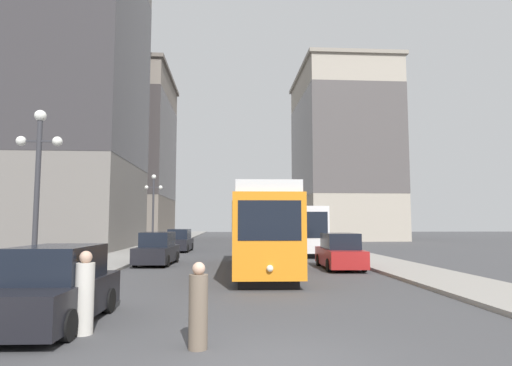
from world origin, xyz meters
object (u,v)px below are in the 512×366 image
streetcar (261,228)px  pedestrian_crossing_near (84,295)px  parked_car_left_mid (55,288)px  parked_car_left_far (179,241)px  lamp_post_left_near (38,173)px  parked_car_right_far (340,252)px  parked_car_left_near (157,250)px  lamp_post_left_far (153,201)px  pedestrian_crossing_far (198,308)px  transit_bus (294,228)px

streetcar → pedestrian_crossing_near: 12.38m
parked_car_left_mid → parked_car_left_far: 25.28m
streetcar → pedestrian_crossing_near: (-4.66, -11.40, -1.28)m
streetcar → lamp_post_left_near: lamp_post_left_near is taller
parked_car_right_far → parked_car_left_near: bearing=-14.0°
parked_car_left_mid → lamp_post_left_far: lamp_post_left_far is taller
parked_car_left_far → pedestrian_crossing_near: parked_car_left_far is taller
lamp_post_left_near → parked_car_right_far: bearing=35.6°
lamp_post_left_near → pedestrian_crossing_near: bearing=-54.9°
parked_car_left_near → lamp_post_left_far: 10.07m
parked_car_left_far → lamp_post_left_far: 4.06m
streetcar → parked_car_left_far: (-5.61, 14.75, -1.26)m
streetcar → lamp_post_left_near: size_ratio=2.16×
streetcar → pedestrian_crossing_far: (-2.16, -12.62, -1.35)m
transit_bus → lamp_post_left_near: 23.11m
parked_car_left_mid → pedestrian_crossing_near: size_ratio=2.52×
transit_bus → parked_car_right_far: size_ratio=2.67×
pedestrian_crossing_near → pedestrian_crossing_far: (2.50, -1.22, -0.07)m
transit_bus → pedestrian_crossing_near: bearing=-109.8°
transit_bus → pedestrian_crossing_near: transit_bus is taller
pedestrian_crossing_far → pedestrian_crossing_near: bearing=88.0°
transit_bus → parked_car_right_far: (0.53, -11.86, -1.10)m
streetcar → parked_car_left_near: streetcar is taller
lamp_post_left_near → parked_car_left_far: bearing=85.1°
transit_bus → parked_car_left_near: bearing=-136.5°
parked_car_left_far → lamp_post_left_far: (-1.90, -1.60, 3.20)m
lamp_post_left_far → parked_car_left_near: bearing=-78.5°
parked_car_left_near → parked_car_right_far: (9.73, -2.82, 0.00)m
parked_car_right_far → lamp_post_left_far: size_ratio=0.77×
transit_bus → lamp_post_left_far: size_ratio=2.07×
transit_bus → pedestrian_crossing_far: transit_bus is taller
pedestrian_crossing_far → lamp_post_left_near: lamp_post_left_near is taller
streetcar → lamp_post_left_far: (-7.51, 13.14, 1.95)m
pedestrian_crossing_far → parked_car_right_far: bearing=-0.9°
parked_car_right_far → lamp_post_left_far: bearing=-44.1°
streetcar → parked_car_left_mid: 12.00m
parked_car_left_far → pedestrian_crossing_far: (3.45, -27.36, -0.09)m
parked_car_right_far → transit_bus: bearing=-85.3°
pedestrian_crossing_near → parked_car_left_far: bearing=-64.7°
parked_car_left_near → parked_car_left_far: bearing=93.2°
parked_car_left_near → streetcar: bearing=-30.8°
parked_car_right_far → parked_car_left_far: 16.87m
pedestrian_crossing_far → lamp_post_left_far: (-5.35, 25.76, 3.29)m
lamp_post_left_near → pedestrian_crossing_far: bearing=-44.5°
pedestrian_crossing_near → lamp_post_left_far: (-2.85, 24.54, 3.23)m
streetcar → pedestrian_crossing_far: streetcar is taller
streetcar → parked_car_left_far: streetcar is taller
lamp_post_left_near → transit_bus: bearing=61.2°
parked_car_left_far → parked_car_left_mid: bearing=-87.5°
parked_car_left_far → pedestrian_crossing_near: bearing=-85.5°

